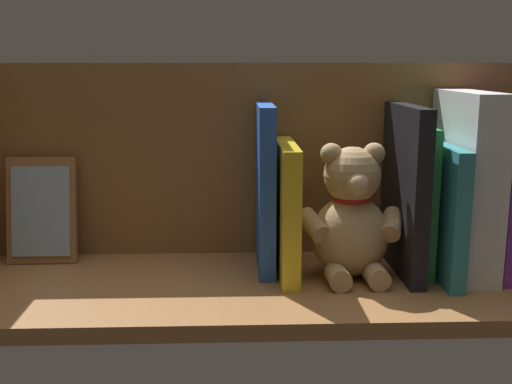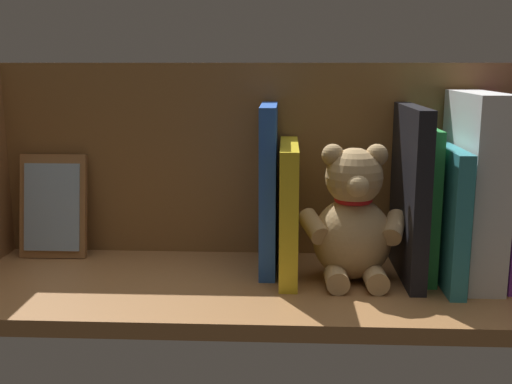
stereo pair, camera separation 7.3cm
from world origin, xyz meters
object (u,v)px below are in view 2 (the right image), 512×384
object	(u,v)px
book_0	(504,190)
picture_frame_leaning	(53,206)
teddy_bear	(353,221)
dictionary_thick_white	(474,187)

from	to	relation	value
book_0	picture_frame_leaning	xyz separation A→B (cm)	(68.08, -6.36, -4.66)
book_0	picture_frame_leaning	world-z (taller)	book_0
book_0	teddy_bear	world-z (taller)	book_0
dictionary_thick_white	picture_frame_leaning	bearing A→B (deg)	-6.16
dictionary_thick_white	teddy_bear	distance (cm)	17.87
dictionary_thick_white	teddy_bear	size ratio (longest dim) A/B	1.36
teddy_bear	picture_frame_leaning	distance (cm)	47.39
dictionary_thick_white	picture_frame_leaning	size ratio (longest dim) A/B	1.62
teddy_bear	picture_frame_leaning	world-z (taller)	teddy_bear
book_0	picture_frame_leaning	distance (cm)	68.53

